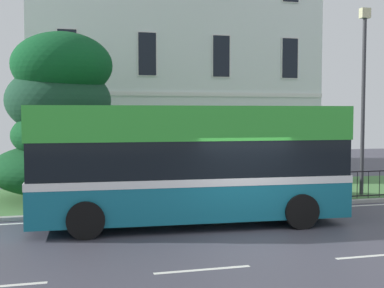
% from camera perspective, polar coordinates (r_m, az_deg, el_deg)
% --- Properties ---
extents(ground_plane, '(60.00, 56.00, 0.18)m').
position_cam_1_polar(ground_plane, '(13.78, 5.93, -9.78)').
color(ground_plane, '#403F4B').
extents(georgian_townhouse, '(14.42, 10.88, 14.51)m').
position_cam_1_polar(georgian_townhouse, '(29.24, -3.40, 11.87)').
color(georgian_townhouse, white).
rests_on(georgian_townhouse, ground_plane).
extents(iron_verge_railing, '(12.72, 0.04, 0.97)m').
position_cam_1_polar(iron_verge_railing, '(17.01, 5.06, -5.06)').
color(iron_verge_railing, black).
rests_on(iron_verge_railing, ground_plane).
extents(evergreen_tree, '(4.94, 4.94, 5.86)m').
position_cam_1_polar(evergreen_tree, '(18.63, -14.35, 2.16)').
color(evergreen_tree, '#423328').
rests_on(evergreen_tree, ground_plane).
extents(single_decker_bus, '(8.87, 3.08, 3.34)m').
position_cam_1_polar(single_decker_bus, '(14.33, -0.30, -2.10)').
color(single_decker_bus, '#146981').
rests_on(single_decker_bus, ground_plane).
extents(street_lamp_post, '(0.36, 0.24, 6.85)m').
position_cam_1_polar(street_lamp_post, '(19.81, 18.70, 5.88)').
color(street_lamp_post, '#333338').
rests_on(street_lamp_post, ground_plane).
extents(litter_bin, '(0.46, 0.46, 1.03)m').
position_cam_1_polar(litter_bin, '(17.25, -4.82, -4.89)').
color(litter_bin, black).
rests_on(litter_bin, ground_plane).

